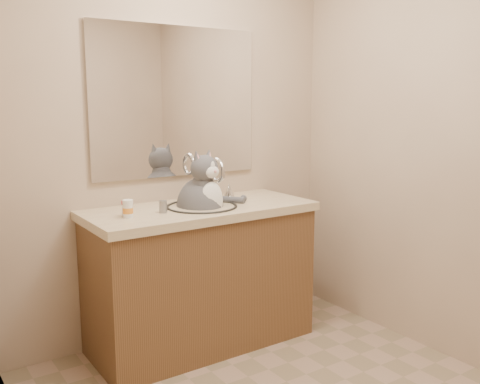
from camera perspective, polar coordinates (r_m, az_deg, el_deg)
name	(u,v)px	position (r m, az deg, el deg)	size (l,w,h in m)	color
room	(312,163)	(2.30, 7.68, 3.09)	(2.22, 2.52, 2.42)	gray
vanity	(201,273)	(3.24, -4.18, -8.59)	(1.34, 0.59, 1.12)	brown
mirror	(177,102)	(3.31, -6.78, 9.51)	(1.10, 0.02, 0.90)	white
shower_curtain	(57,230)	(1.91, -18.92, -3.88)	(0.02, 1.30, 1.93)	beige
cat	(202,203)	(3.14, -4.13, -1.21)	(0.44, 0.35, 0.54)	#49494F
pill_bottle_redcap	(126,208)	(2.92, -12.05, -1.71)	(0.05, 0.05, 0.08)	white
pill_bottle_orange	(128,209)	(2.88, -11.87, -1.80)	(0.07, 0.07, 0.09)	white
grey_canister	(163,207)	(2.97, -8.21, -1.57)	(0.05, 0.05, 0.07)	gray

